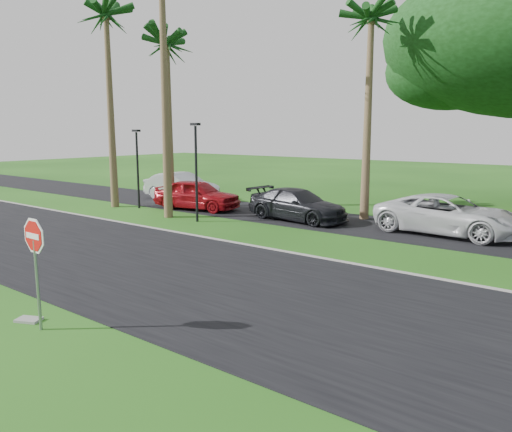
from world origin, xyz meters
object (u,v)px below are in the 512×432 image
object	(u,v)px
stop_sign_near	(35,251)
car_dark	(297,205)
car_minivan	(448,215)
car_red	(197,195)
car_silver	(181,187)

from	to	relation	value
stop_sign_near	car_dark	bearing A→B (deg)	101.17
car_minivan	car_dark	bearing A→B (deg)	101.27
car_red	car_minivan	size ratio (longest dim) A/B	0.82
car_minivan	stop_sign_near	bearing A→B (deg)	168.66
car_minivan	car_red	bearing A→B (deg)	99.79
car_silver	car_dark	distance (m)	9.61
car_red	car_minivan	bearing A→B (deg)	-94.10
car_silver	car_minivan	size ratio (longest dim) A/B	0.87
car_silver	stop_sign_near	bearing A→B (deg)	-142.70
car_dark	car_red	bearing A→B (deg)	100.12
stop_sign_near	car_silver	distance (m)	20.38
car_silver	car_minivan	distance (m)	16.30
stop_sign_near	car_minivan	bearing A→B (deg)	76.15
stop_sign_near	car_red	world-z (taller)	stop_sign_near
car_red	car_silver	bearing A→B (deg)	47.25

